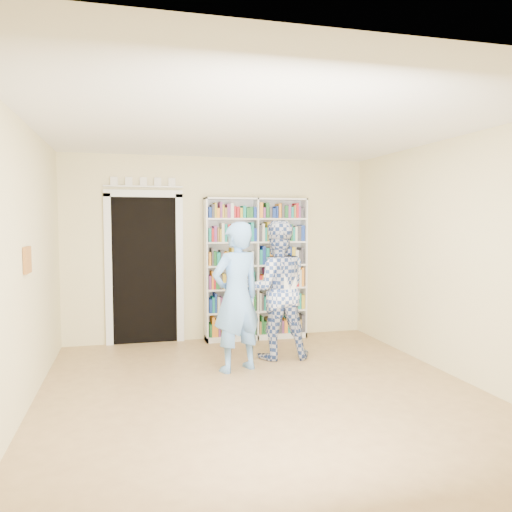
{
  "coord_description": "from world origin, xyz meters",
  "views": [
    {
      "loc": [
        -1.3,
        -4.82,
        1.77
      ],
      "look_at": [
        0.15,
        0.9,
        1.35
      ],
      "focal_mm": 35.0,
      "sensor_mm": 36.0,
      "label": 1
    }
  ],
  "objects": [
    {
      "name": "wall_back",
      "position": [
        0.0,
        2.5,
        1.35
      ],
      "size": [
        4.5,
        0.0,
        4.5
      ],
      "primitive_type": "plane",
      "rotation": [
        1.57,
        0.0,
        0.0
      ],
      "color": "beige",
      "rests_on": "floor"
    },
    {
      "name": "wall_left",
      "position": [
        -2.25,
        0.0,
        1.35
      ],
      "size": [
        0.0,
        5.0,
        5.0
      ],
      "primitive_type": "plane",
      "rotation": [
        1.57,
        0.0,
        1.57
      ],
      "color": "beige",
      "rests_on": "floor"
    },
    {
      "name": "bookshelf",
      "position": [
        0.52,
        2.34,
        1.06
      ],
      "size": [
        1.53,
        0.29,
        2.1
      ],
      "rotation": [
        0.0,
        0.0,
        0.22
      ],
      "color": "white",
      "rests_on": "floor"
    },
    {
      "name": "doorway",
      "position": [
        -1.1,
        2.48,
        1.18
      ],
      "size": [
        1.1,
        0.08,
        2.43
      ],
      "color": "black",
      "rests_on": "floor"
    },
    {
      "name": "floor",
      "position": [
        0.0,
        0.0,
        0.0
      ],
      "size": [
        5.0,
        5.0,
        0.0
      ],
      "primitive_type": "plane",
      "color": "olive",
      "rests_on": "ground"
    },
    {
      "name": "man_plaid",
      "position": [
        0.51,
        1.26,
        0.88
      ],
      "size": [
        0.92,
        0.75,
        1.77
      ],
      "primitive_type": "imported",
      "rotation": [
        0.0,
        0.0,
        3.05
      ],
      "color": "navy",
      "rests_on": "floor"
    },
    {
      "name": "ceiling",
      "position": [
        0.0,
        0.0,
        2.7
      ],
      "size": [
        5.0,
        5.0,
        0.0
      ],
      "primitive_type": "plane",
      "rotation": [
        3.14,
        0.0,
        0.0
      ],
      "color": "white",
      "rests_on": "wall_back"
    },
    {
      "name": "wall_art",
      "position": [
        -2.23,
        0.2,
        1.4
      ],
      "size": [
        0.03,
        0.25,
        0.25
      ],
      "primitive_type": "cube",
      "color": "brown",
      "rests_on": "wall_left"
    },
    {
      "name": "paper_sheet",
      "position": [
        0.62,
        1.03,
        1.0
      ],
      "size": [
        0.19,
        0.1,
        0.3
      ],
      "primitive_type": "cube",
      "rotation": [
        0.0,
        0.0,
        0.46
      ],
      "color": "white",
      "rests_on": "man_plaid"
    },
    {
      "name": "man_blue",
      "position": [
        -0.1,
        0.84,
        0.88
      ],
      "size": [
        0.75,
        0.63,
        1.75
      ],
      "primitive_type": "imported",
      "rotation": [
        0.0,
        0.0,
        3.52
      ],
      "color": "#669EE4",
      "rests_on": "floor"
    },
    {
      "name": "wall_right",
      "position": [
        2.25,
        0.0,
        1.35
      ],
      "size": [
        0.0,
        5.0,
        5.0
      ],
      "primitive_type": "plane",
      "rotation": [
        1.57,
        0.0,
        -1.57
      ],
      "color": "beige",
      "rests_on": "floor"
    }
  ]
}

